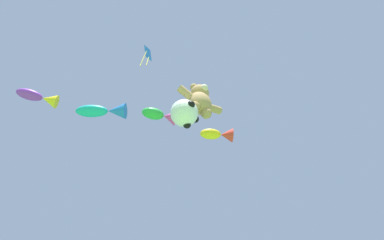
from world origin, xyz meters
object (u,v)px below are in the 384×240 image
at_px(fish_kite_goldfin, 219,135).
at_px(diamond_kite, 147,55).
at_px(fish_kite_teal, 104,111).
at_px(fish_kite_violet, 40,97).
at_px(teddy_bear_kite, 200,100).
at_px(fish_kite_emerald, 161,115).
at_px(soccer_ball_kite, 185,113).

relative_size(fish_kite_goldfin, diamond_kite, 0.69).
distance_m(fish_kite_goldfin, fish_kite_teal, 5.05).
distance_m(fish_kite_goldfin, fish_kite_violet, 7.88).
bearing_deg(teddy_bear_kite, fish_kite_emerald, 109.29).
height_order(teddy_bear_kite, fish_kite_teal, teddy_bear_kite).
relative_size(teddy_bear_kite, soccer_ball_kite, 1.87).
bearing_deg(fish_kite_goldfin, fish_kite_violet, 159.85).
distance_m(fish_kite_emerald, diamond_kite, 3.23).
distance_m(soccer_ball_kite, fish_kite_violet, 6.54).
distance_m(teddy_bear_kite, fish_kite_emerald, 2.53).
height_order(teddy_bear_kite, diamond_kite, diamond_kite).
relative_size(fish_kite_violet, diamond_kite, 0.79).
distance_m(fish_kite_goldfin, fish_kite_emerald, 2.81).
xyz_separation_m(soccer_ball_kite, fish_kite_goldfin, (2.27, 0.88, 1.50)).
xyz_separation_m(fish_kite_teal, fish_kite_violet, (-2.61, 1.07, 0.35)).
distance_m(fish_kite_emerald, fish_kite_violet, 5.27).
xyz_separation_m(teddy_bear_kite, soccer_ball_kite, (-0.58, 0.21, -1.32)).
xyz_separation_m(fish_kite_emerald, fish_kite_teal, (-2.36, 0.60, -0.91)).
bearing_deg(fish_kite_teal, fish_kite_goldfin, -18.88).
relative_size(fish_kite_goldfin, fish_kite_teal, 0.72).
bearing_deg(fish_kite_goldfin, fish_kite_teal, 161.12).
distance_m(teddy_bear_kite, soccer_ball_kite, 1.46).
height_order(fish_kite_emerald, diamond_kite, diamond_kite).
bearing_deg(fish_kite_emerald, soccer_ball_kite, -85.31).
xyz_separation_m(soccer_ball_kite, fish_kite_emerald, (-0.16, 1.91, 2.49)).
xyz_separation_m(teddy_bear_kite, fish_kite_teal, (-3.10, 2.72, 0.25)).
distance_m(teddy_bear_kite, diamond_kite, 4.35).
bearing_deg(soccer_ball_kite, fish_kite_teal, 135.03).
xyz_separation_m(teddy_bear_kite, fish_kite_violet, (-5.71, 3.79, 0.60)).
bearing_deg(teddy_bear_kite, soccer_ball_kite, 160.58).
distance_m(fish_kite_goldfin, diamond_kite, 5.36).
bearing_deg(fish_kite_violet, teddy_bear_kite, -33.62).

